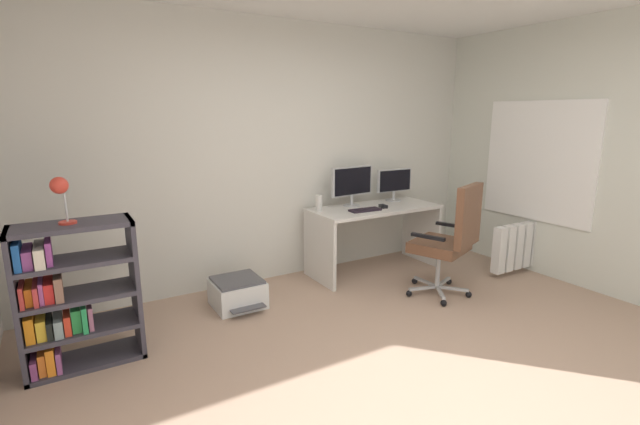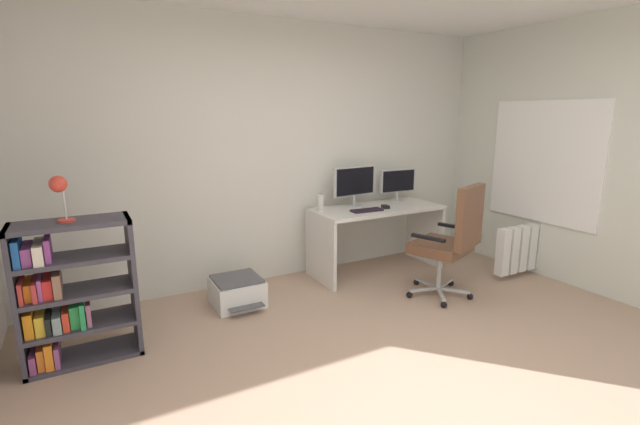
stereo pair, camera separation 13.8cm
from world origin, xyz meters
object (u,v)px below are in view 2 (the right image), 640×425
monitor_main (354,183)px  office_chair (452,238)px  monitor_secondary (398,182)px  desk (376,224)px  keyboard (367,210)px  printer (237,291)px  computer_mouse (385,207)px  desk_lamp (59,189)px  bookshelf (67,296)px  radiator (530,247)px  desktop_speaker (320,203)px

monitor_main → office_chair: monitor_main is taller
monitor_main → monitor_secondary: 0.60m
monitor_main → office_chair: size_ratio=0.49×
desk → keyboard: bearing=-151.2°
monitor_secondary → printer: 2.24m
monitor_main → computer_mouse: bearing=-47.8°
office_chair → desk_lamp: size_ratio=3.51×
bookshelf → office_chair: bearing=-8.4°
desk → desk_lamp: bearing=-170.8°
radiator → office_chair: bearing=-176.9°
printer → desk: bearing=4.4°
desktop_speaker → radiator: bearing=-25.7°
desktop_speaker → bookshelf: bookshelf is taller
printer → radiator: 3.17m
monitor_main → keyboard: 0.38m
computer_mouse → bookshelf: size_ratio=0.10×
keyboard → desktop_speaker: 0.49m
monitor_secondary → radiator: size_ratio=0.48×
bookshelf → desk: bearing=9.1°
monitor_secondary → desktop_speaker: monitor_secondary is taller
keyboard → printer: size_ratio=0.66×
desktop_speaker → office_chair: office_chair is taller
keyboard → office_chair: bearing=-61.6°
printer → radiator: (3.08, -0.75, 0.18)m
computer_mouse → printer: size_ratio=0.19×
desk_lamp → radiator: size_ratio=0.33×
monitor_main → desk_lamp: desk_lamp is taller
office_chair → radiator: office_chair is taller
computer_mouse → printer: 1.81m
keyboard → radiator: size_ratio=0.35×
desk → bookshelf: size_ratio=1.42×
desk_lamp → keyboard: bearing=7.5°
monitor_secondary → office_chair: same height
bookshelf → printer: size_ratio=1.98×
desktop_speaker → radiator: desktop_speaker is taller
computer_mouse → radiator: 1.65m
monitor_secondary → printer: (-2.06, -0.29, -0.83)m
bookshelf → desk_lamp: desk_lamp is taller
desk → bookshelf: (-2.99, -0.48, -0.05)m
keyboard → computer_mouse: size_ratio=3.40×
computer_mouse → desk_lamp: size_ratio=0.32×
monitor_main → printer: (-1.46, -0.29, -0.87)m
desktop_speaker → desk_lamp: (-2.31, -0.60, 0.42)m
radiator → monitor_main: bearing=147.2°
bookshelf → radiator: 4.43m
desk_lamp → monitor_secondary: bearing=10.9°
monitor_main → bookshelf: 2.91m
desktop_speaker → desk: bearing=-10.3°
monitor_main → bookshelf: size_ratio=0.53×
computer_mouse → printer: bearing=-169.5°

